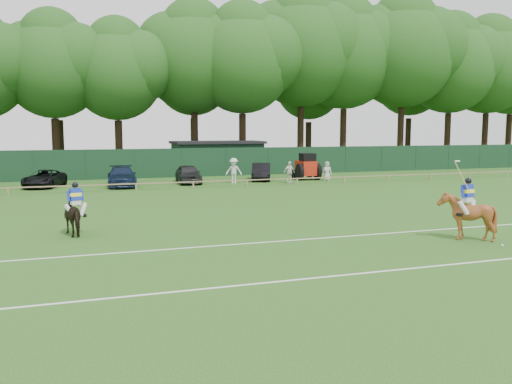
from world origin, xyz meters
name	(u,v)px	position (x,y,z in m)	size (l,w,h in m)	color
ground	(269,236)	(0.00, 0.00, 0.00)	(160.00, 160.00, 0.00)	#1E4C14
horse_dark	(76,216)	(-7.10, 2.80, 0.76)	(0.82, 1.81, 1.52)	black
horse_chestnut	(467,216)	(6.80, -3.08, 0.92)	(1.49, 1.67, 1.84)	brown
suv_black	(44,179)	(-8.99, 22.07, 0.62)	(2.06, 4.47, 1.24)	black
sedan_navy	(122,177)	(-3.66, 20.97, 0.72)	(2.01, 4.93, 1.43)	#111F38
hatch_grey	(188,174)	(1.39, 21.50, 0.72)	(1.70, 4.22, 1.44)	#29282B
estate_black	(261,172)	(7.57, 22.07, 0.70)	(1.47, 4.23, 1.39)	black
spectator_left	(234,171)	(4.74, 20.46, 0.97)	(1.25, 0.72, 1.94)	silver
spectator_mid	(289,172)	(8.79, 19.02, 0.84)	(0.99, 0.41, 1.69)	silver
spectator_right	(327,171)	(12.42, 19.81, 0.78)	(0.76, 0.49, 1.56)	beige
rider_dark	(76,198)	(-7.10, 2.79, 1.46)	(0.93, 0.50, 1.41)	silver
rider_chestnut	(468,195)	(6.79, -3.09, 1.73)	(0.97, 0.52, 2.05)	silver
polo_ball	(502,245)	(7.22, -4.47, 0.04)	(0.09, 0.09, 0.09)	silver
pitch_lines	(306,256)	(0.00, -3.50, 0.01)	(60.00, 5.10, 0.01)	silver
pitch_rail	(179,182)	(0.00, 18.00, 0.45)	(62.10, 0.10, 0.50)	#997F5B
perimeter_fence	(159,163)	(0.00, 27.00, 1.25)	(92.08, 0.08, 2.50)	#14351E
utility_shed	(217,157)	(6.00, 30.00, 1.54)	(8.40, 4.40, 3.04)	#14331E
tree_row	(166,170)	(2.00, 35.00, 0.00)	(96.00, 12.00, 21.00)	#26561C
tractor	(306,167)	(11.29, 21.36, 1.03)	(1.90, 2.70, 2.19)	#B42210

